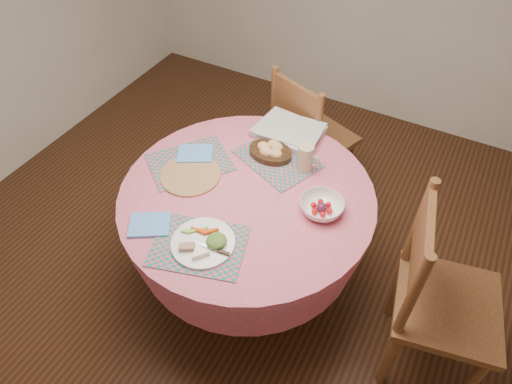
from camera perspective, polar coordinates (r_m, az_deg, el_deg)
ground at (r=2.78m, az=-0.92°, el=-10.92°), size 4.00×4.00×0.00m
dining_table at (r=2.34m, az=-1.08°, el=-3.42°), size 1.24×1.24×0.75m
chair_right at (r=2.24m, az=21.65°, el=-12.02°), size 0.54×0.56×1.04m
chair_back at (r=2.93m, az=6.57°, el=7.00°), size 0.57×0.56×0.96m
placemat_front at (r=1.99m, az=-7.16°, el=-6.68°), size 0.47×0.40×0.01m
placemat_left at (r=2.37m, az=-8.29°, el=3.70°), size 0.48×0.50×0.01m
placemat_back at (r=2.37m, az=2.69°, el=4.18°), size 0.48×0.43×0.01m
wicker_trivet at (r=2.29m, az=-8.19°, el=2.09°), size 0.30×0.30×0.01m
napkin_near at (r=2.10m, az=-13.15°, el=-4.01°), size 0.23×0.21×0.01m
napkin_far at (r=2.40m, az=-7.61°, el=4.76°), size 0.23×0.21×0.01m
dinner_plate at (r=1.98m, az=-6.58°, el=-6.36°), size 0.28×0.28×0.05m
bread_bowl at (r=2.37m, az=1.85°, el=5.22°), size 0.23×0.23×0.08m
latte_mug at (r=2.27m, az=6.23°, el=4.27°), size 0.12×0.08×0.15m
fruit_bowl at (r=2.11m, az=8.21°, el=-1.85°), size 0.22×0.22×0.06m
newspaper_stack at (r=2.51m, az=4.15°, el=7.66°), size 0.37×0.30×0.04m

